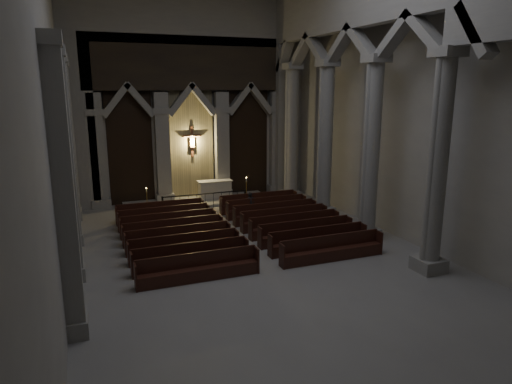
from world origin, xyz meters
TOP-DOWN VIEW (x-y plane):
  - room at (0.00, 0.00)m, footprint 24.00×24.10m
  - sanctuary_wall at (0.00, 11.54)m, footprint 14.00×0.77m
  - right_arcade at (5.50, 1.33)m, footprint 1.00×24.00m
  - left_pilasters at (-6.75, 3.50)m, footprint 0.60×13.00m
  - sanctuary_step at (0.00, 10.60)m, footprint 8.50×2.60m
  - altar at (1.12, 10.92)m, footprint 2.07×0.83m
  - altar_rail at (-0.00, 8.97)m, footprint 4.82×0.09m
  - candle_stand_left at (-3.11, 9.51)m, footprint 0.23×0.23m
  - candle_stand_right at (2.58, 9.34)m, footprint 0.27×0.27m
  - pews at (0.00, 3.72)m, footprint 9.83×8.37m
  - worshipper at (1.87, 6.74)m, footprint 0.49×0.33m

SIDE VIEW (x-z plane):
  - sanctuary_step at x=0.00m, z-range 0.00..0.15m
  - pews at x=0.00m, z-range -0.17..0.82m
  - candle_stand_left at x=-3.11m, z-range -0.32..1.07m
  - candle_stand_right at x=2.58m, z-range -0.36..1.23m
  - altar_rail at x=0.00m, z-range 0.16..1.10m
  - worshipper at x=1.87m, z-range 0.00..1.30m
  - altar at x=1.12m, z-range 0.15..1.20m
  - left_pilasters at x=-6.75m, z-range -0.10..7.92m
  - sanctuary_wall at x=0.00m, z-range 0.62..12.62m
  - room at x=0.00m, z-range 1.60..13.60m
  - right_arcade at x=5.50m, z-range 1.83..13.83m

